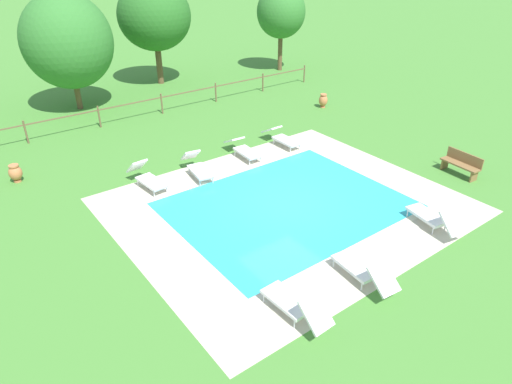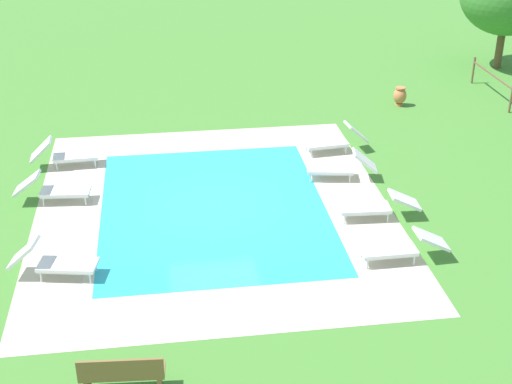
{
  "view_description": "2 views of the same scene",
  "coord_description": "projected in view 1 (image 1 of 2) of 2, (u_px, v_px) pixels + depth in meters",
  "views": [
    {
      "loc": [
        -8.79,
        -9.96,
        7.9
      ],
      "look_at": [
        -0.93,
        0.5,
        0.6
      ],
      "focal_mm": 31.96,
      "sensor_mm": 36.0,
      "label": 1
    },
    {
      "loc": [
        16.95,
        -1.25,
        9.09
      ],
      "look_at": [
        1.43,
        0.93,
        1.14
      ],
      "focal_mm": 51.13,
      "sensor_mm": 36.0,
      "label": 2
    }
  ],
  "objects": [
    {
      "name": "ground_plane",
      "position": [
        287.0,
        205.0,
        15.41
      ],
      "size": [
        160.0,
        160.0,
        0.0
      ],
      "primitive_type": "plane",
      "color": "#478433"
    },
    {
      "name": "pool_deck_paving",
      "position": [
        287.0,
        205.0,
        15.41
      ],
      "size": [
        10.9,
        9.26,
        0.01
      ],
      "primitive_type": "cube",
      "color": "beige",
      "rests_on": "ground"
    },
    {
      "name": "swimming_pool_water",
      "position": [
        287.0,
        205.0,
        15.41
      ],
      "size": [
        7.52,
        5.88,
        0.01
      ],
      "primitive_type": "cube",
      "color": "#2DB7C6",
      "rests_on": "ground"
    },
    {
      "name": "pool_coping_rim",
      "position": [
        287.0,
        205.0,
        15.41
      ],
      "size": [
        8.0,
        6.36,
        0.01
      ],
      "color": "beige",
      "rests_on": "ground"
    },
    {
      "name": "sun_lounger_north_near_steps",
      "position": [
        243.0,
        149.0,
        18.67
      ],
      "size": [
        0.71,
        2.1,
        0.71
      ],
      "color": "white",
      "rests_on": "ground"
    },
    {
      "name": "sun_lounger_north_mid",
      "position": [
        197.0,
        167.0,
        17.15
      ],
      "size": [
        0.89,
        2.04,
        0.87
      ],
      "color": "white",
      "rests_on": "ground"
    },
    {
      "name": "sun_lounger_north_far",
      "position": [
        147.0,
        177.0,
        16.38
      ],
      "size": [
        0.79,
        2.0,
        0.9
      ],
      "color": "white",
      "rests_on": "ground"
    },
    {
      "name": "sun_lounger_north_end",
      "position": [
        363.0,
        270.0,
        11.82
      ],
      "size": [
        0.78,
        2.04,
        0.85
      ],
      "color": "white",
      "rests_on": "ground"
    },
    {
      "name": "sun_lounger_south_near_corner",
      "position": [
        282.0,
        137.0,
        19.73
      ],
      "size": [
        0.62,
        2.07,
        0.73
      ],
      "color": "white",
      "rests_on": "ground"
    },
    {
      "name": "sun_lounger_south_mid",
      "position": [
        434.0,
        217.0,
        14.02
      ],
      "size": [
        0.96,
        2.03,
        0.9
      ],
      "color": "white",
      "rests_on": "ground"
    },
    {
      "name": "sun_lounger_south_end",
      "position": [
        295.0,
        304.0,
        10.69
      ],
      "size": [
        0.67,
        1.96,
        0.91
      ],
      "color": "white",
      "rests_on": "ground"
    },
    {
      "name": "wooden_bench_lawn_side",
      "position": [
        461.0,
        163.0,
        17.2
      ],
      "size": [
        0.56,
        1.53,
        0.87
      ],
      "color": "olive",
      "rests_on": "ground"
    },
    {
      "name": "terracotta_urn_near_fence",
      "position": [
        15.0,
        173.0,
        16.72
      ],
      "size": [
        0.47,
        0.47,
        0.69
      ],
      "color": "#C67547",
      "rests_on": "ground"
    },
    {
      "name": "terracotta_urn_by_tree",
      "position": [
        323.0,
        100.0,
        24.12
      ],
      "size": [
        0.46,
        0.46,
        0.74
      ],
      "color": "#C67547",
      "rests_on": "ground"
    },
    {
      "name": "perimeter_fence",
      "position": [
        161.0,
        101.0,
        23.15
      ],
      "size": [
        19.65,
        0.08,
        1.05
      ],
      "color": "brown",
      "rests_on": "ground"
    },
    {
      "name": "tree_far_west",
      "position": [
        67.0,
        41.0,
        22.49
      ],
      "size": [
        4.41,
        4.41,
        5.78
      ],
      "color": "brown",
      "rests_on": "ground"
    },
    {
      "name": "tree_west_mid",
      "position": [
        281.0,
        12.0,
        29.45
      ],
      "size": [
        3.16,
        3.16,
        5.39
      ],
      "color": "brown",
      "rests_on": "ground"
    },
    {
      "name": "tree_centre",
      "position": [
        154.0,
        16.0,
        26.47
      ],
      "size": [
        4.25,
        4.25,
        5.95
      ],
      "color": "brown",
      "rests_on": "ground"
    }
  ]
}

